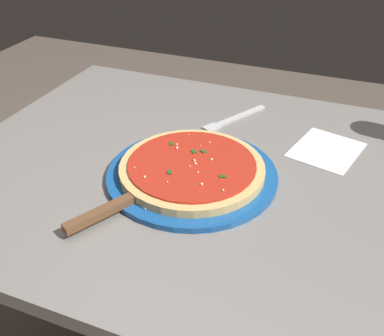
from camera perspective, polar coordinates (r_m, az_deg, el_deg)
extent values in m
cube|color=black|center=(1.50, -9.84, -2.65)|extent=(0.06, 0.06, 0.73)
cube|color=black|center=(1.35, 21.81, -10.04)|extent=(0.06, 0.06, 0.73)
cube|color=gray|center=(0.89, -0.11, -0.36)|extent=(0.95, 0.79, 0.03)
cylinder|color=#195199|center=(0.85, 0.00, -0.81)|extent=(0.32, 0.32, 0.01)
cylinder|color=#DBB26B|center=(0.84, 0.00, -0.04)|extent=(0.27, 0.27, 0.02)
cylinder|color=red|center=(0.84, 0.00, 0.52)|extent=(0.24, 0.24, 0.00)
sphere|color=#EFEACC|center=(0.78, -2.98, -1.82)|extent=(0.00, 0.00, 0.00)
sphere|color=#EFEACC|center=(0.82, -0.29, 0.23)|extent=(0.00, 0.00, 0.00)
sphere|color=#EFEACC|center=(0.84, 2.49, 1.08)|extent=(0.00, 0.00, 0.00)
sphere|color=#EFEACC|center=(0.89, 1.08, 2.85)|extent=(0.00, 0.00, 0.00)
sphere|color=#EFEACC|center=(0.78, 1.22, -2.05)|extent=(0.00, 0.00, 0.00)
sphere|color=#EFEACC|center=(0.81, 0.73, -0.55)|extent=(0.00, 0.00, 0.00)
sphere|color=#EFEACC|center=(0.92, -0.50, 4.27)|extent=(0.00, 0.00, 0.00)
sphere|color=#EFEACC|center=(0.84, 0.29, 0.95)|extent=(0.00, 0.00, 0.00)
sphere|color=#EFEACC|center=(0.83, -7.31, 0.04)|extent=(0.00, 0.00, 0.00)
sphere|color=#EFEACC|center=(0.90, 2.24, 3.25)|extent=(0.00, 0.00, 0.00)
sphere|color=#EFEACC|center=(0.83, 0.45, 0.57)|extent=(0.00, 0.00, 0.00)
sphere|color=#EFEACC|center=(0.88, -2.02, 2.46)|extent=(0.01, 0.01, 0.01)
sphere|color=#EFEACC|center=(0.76, 3.95, -2.83)|extent=(0.00, 0.00, 0.00)
sphere|color=#EFEACC|center=(0.80, -6.05, -1.12)|extent=(0.00, 0.00, 0.00)
sphere|color=#EFEACC|center=(0.89, -1.93, 3.02)|extent=(0.00, 0.00, 0.00)
cube|color=#23561E|center=(0.81, -2.87, -0.53)|extent=(0.01, 0.01, 0.00)
cube|color=#23561E|center=(0.80, 3.91, -1.06)|extent=(0.01, 0.01, 0.00)
cube|color=#23561E|center=(0.87, 0.31, 2.20)|extent=(0.01, 0.01, 0.00)
cube|color=#23561E|center=(0.87, 1.44, 2.13)|extent=(0.01, 0.01, 0.00)
cube|color=#23561E|center=(0.89, -2.59, 3.10)|extent=(0.01, 0.01, 0.00)
cube|color=silver|center=(0.80, -4.81, -2.74)|extent=(0.10, 0.11, 0.00)
cube|color=brown|center=(0.75, -11.56, -5.61)|extent=(0.08, 0.12, 0.01)
cube|color=white|center=(0.97, 16.64, 2.21)|extent=(0.15, 0.17, 0.00)
cube|color=silver|center=(1.07, 6.23, 6.65)|extent=(0.08, 0.14, 0.00)
cube|color=silver|center=(1.02, 2.49, 5.17)|extent=(0.04, 0.04, 0.00)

